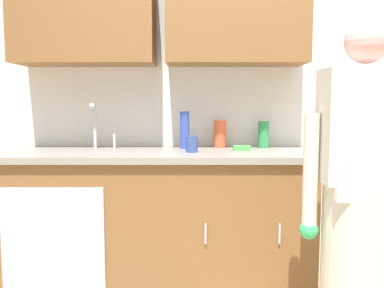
{
  "coord_description": "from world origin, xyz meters",
  "views": [
    {
      "loc": [
        -0.34,
        -1.87,
        1.24
      ],
      "look_at": [
        -0.33,
        0.55,
        1.0
      ],
      "focal_mm": 37.65,
      "sensor_mm": 36.0,
      "label": 1
    }
  ],
  "objects_px": {
    "bottle_dish_liquid": "(218,134)",
    "bottle_water_tall": "(262,134)",
    "knife_on_counter": "(296,151)",
    "bottle_soap": "(183,130)",
    "sponge": "(240,148)",
    "sink": "(94,153)",
    "cup_by_sink": "(190,144)",
    "person_at_sink": "(358,222)"
  },
  "relations": [
    {
      "from": "bottle_dish_liquid",
      "to": "bottle_water_tall",
      "type": "bearing_deg",
      "value": -2.94
    },
    {
      "from": "bottle_dish_liquid",
      "to": "knife_on_counter",
      "type": "height_order",
      "value": "bottle_dish_liquid"
    },
    {
      "from": "bottle_soap",
      "to": "bottle_dish_liquid",
      "type": "bearing_deg",
      "value": 16.25
    },
    {
      "from": "sponge",
      "to": "bottle_dish_liquid",
      "type": "bearing_deg",
      "value": 126.02
    },
    {
      "from": "bottle_water_tall",
      "to": "bottle_soap",
      "type": "relative_size",
      "value": 0.73
    },
    {
      "from": "sink",
      "to": "cup_by_sink",
      "type": "relative_size",
      "value": 4.91
    },
    {
      "from": "cup_by_sink",
      "to": "sponge",
      "type": "relative_size",
      "value": 0.93
    },
    {
      "from": "sponge",
      "to": "person_at_sink",
      "type": "bearing_deg",
      "value": -59.44
    },
    {
      "from": "person_at_sink",
      "to": "bottle_soap",
      "type": "height_order",
      "value": "person_at_sink"
    },
    {
      "from": "sink",
      "to": "bottle_dish_liquid",
      "type": "bearing_deg",
      "value": 14.23
    },
    {
      "from": "person_at_sink",
      "to": "bottle_dish_liquid",
      "type": "bearing_deg",
      "value": 121.65
    },
    {
      "from": "sink",
      "to": "knife_on_counter",
      "type": "height_order",
      "value": "sink"
    },
    {
      "from": "sponge",
      "to": "bottle_soap",
      "type": "bearing_deg",
      "value": 163.68
    },
    {
      "from": "cup_by_sink",
      "to": "knife_on_counter",
      "type": "distance_m",
      "value": 0.67
    },
    {
      "from": "sink",
      "to": "person_at_sink",
      "type": "relative_size",
      "value": 0.31
    },
    {
      "from": "cup_by_sink",
      "to": "sponge",
      "type": "height_order",
      "value": "cup_by_sink"
    },
    {
      "from": "person_at_sink",
      "to": "bottle_water_tall",
      "type": "relative_size",
      "value": 8.84
    },
    {
      "from": "bottle_dish_liquid",
      "to": "knife_on_counter",
      "type": "bearing_deg",
      "value": -28.58
    },
    {
      "from": "bottle_soap",
      "to": "cup_by_sink",
      "type": "distance_m",
      "value": 0.22
    },
    {
      "from": "sink",
      "to": "person_at_sink",
      "type": "xyz_separation_m",
      "value": [
        1.4,
        -0.75,
        -0.23
      ]
    },
    {
      "from": "sink",
      "to": "person_at_sink",
      "type": "bearing_deg",
      "value": -28.11
    },
    {
      "from": "bottle_water_tall",
      "to": "bottle_dish_liquid",
      "type": "xyz_separation_m",
      "value": [
        -0.3,
        0.02,
        0.0
      ]
    },
    {
      "from": "cup_by_sink",
      "to": "sponge",
      "type": "xyz_separation_m",
      "value": [
        0.33,
        0.1,
        -0.04
      ]
    },
    {
      "from": "person_at_sink",
      "to": "bottle_soap",
      "type": "xyz_separation_m",
      "value": [
        -0.83,
        0.88,
        0.37
      ]
    },
    {
      "from": "bottle_water_tall",
      "to": "sponge",
      "type": "xyz_separation_m",
      "value": [
        -0.17,
        -0.17,
        -0.08
      ]
    },
    {
      "from": "person_at_sink",
      "to": "sponge",
      "type": "bearing_deg",
      "value": 120.56
    },
    {
      "from": "bottle_water_tall",
      "to": "knife_on_counter",
      "type": "height_order",
      "value": "bottle_water_tall"
    },
    {
      "from": "bottle_soap",
      "to": "knife_on_counter",
      "type": "bearing_deg",
      "value": -14.61
    },
    {
      "from": "sink",
      "to": "bottle_soap",
      "type": "bearing_deg",
      "value": 13.35
    },
    {
      "from": "cup_by_sink",
      "to": "knife_on_counter",
      "type": "xyz_separation_m",
      "value": [
        0.67,
        0.02,
        -0.05
      ]
    },
    {
      "from": "person_at_sink",
      "to": "bottle_soap",
      "type": "relative_size",
      "value": 6.45
    },
    {
      "from": "bottle_soap",
      "to": "knife_on_counter",
      "type": "height_order",
      "value": "bottle_soap"
    },
    {
      "from": "sponge",
      "to": "knife_on_counter",
      "type": "bearing_deg",
      "value": -12.72
    },
    {
      "from": "bottle_dish_liquid",
      "to": "knife_on_counter",
      "type": "distance_m",
      "value": 0.55
    },
    {
      "from": "person_at_sink",
      "to": "cup_by_sink",
      "type": "relative_size",
      "value": 15.9
    },
    {
      "from": "bottle_water_tall",
      "to": "knife_on_counter",
      "type": "bearing_deg",
      "value": -54.39
    },
    {
      "from": "person_at_sink",
      "to": "knife_on_counter",
      "type": "relative_size",
      "value": 6.75
    },
    {
      "from": "person_at_sink",
      "to": "bottle_water_tall",
      "type": "distance_m",
      "value": 1.04
    },
    {
      "from": "sink",
      "to": "sponge",
      "type": "bearing_deg",
      "value": 1.52
    },
    {
      "from": "sink",
      "to": "bottle_dish_liquid",
      "type": "height_order",
      "value": "sink"
    },
    {
      "from": "sink",
      "to": "bottle_soap",
      "type": "relative_size",
      "value": 1.99
    },
    {
      "from": "bottle_dish_liquid",
      "to": "sink",
      "type": "bearing_deg",
      "value": -165.77
    }
  ]
}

